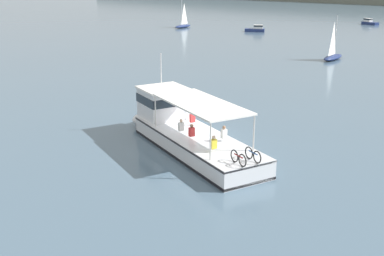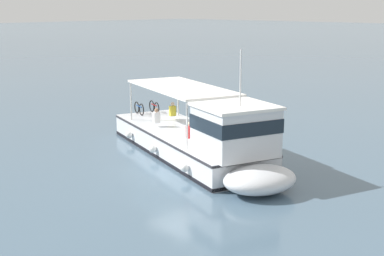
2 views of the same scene
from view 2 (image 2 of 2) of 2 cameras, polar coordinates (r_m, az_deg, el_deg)
The scene contains 2 objects.
ground_plane at distance 23.16m, azimuth -0.97°, elevation -4.47°, with size 400.00×400.00×0.00m, color slate.
ferry_main at distance 23.92m, azimuth 1.10°, elevation -1.38°, with size 13.02×7.05×5.32m.
Camera 2 is at (-15.62, 15.64, 6.91)m, focal length 49.92 mm.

